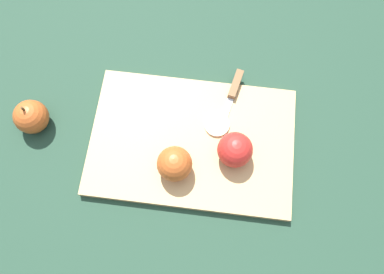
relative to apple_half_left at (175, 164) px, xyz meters
The scene contains 7 objects.
ground_plane 0.09m from the apple_half_left, 60.63° to the left, with size 4.00×4.00×0.00m, color #1E3828.
cutting_board 0.08m from the apple_half_left, 60.63° to the left, with size 0.46×0.34×0.02m.
apple_half_left is the anchor object (origin of this frame).
apple_half_right 0.12m from the apple_half_left, 13.27° to the left, with size 0.07×0.07×0.07m.
knife 0.22m from the apple_half_left, 54.40° to the left, with size 0.07×0.15×0.02m.
apple_slice 0.13m from the apple_half_left, 47.28° to the left, with size 0.05×0.05×0.01m.
apple_whole 0.33m from the apple_half_left, 160.61° to the left, with size 0.07×0.07×0.08m.
Camera 1 is at (-0.00, -0.26, 0.77)m, focal length 35.00 mm.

